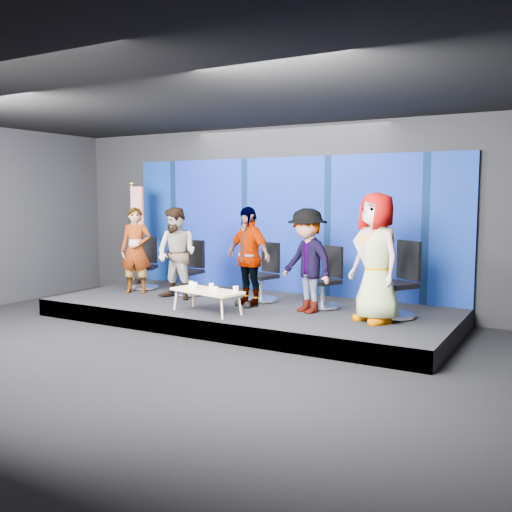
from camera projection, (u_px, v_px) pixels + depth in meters
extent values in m
plane|color=black|center=(154.00, 355.00, 7.77)|extent=(10.00, 10.00, 0.00)
cube|color=black|center=(286.00, 217.00, 11.04)|extent=(10.00, 0.02, 3.50)
cube|color=black|center=(149.00, 93.00, 7.39)|extent=(10.00, 8.00, 0.02)
cube|color=black|center=(247.00, 312.00, 9.91)|extent=(7.00, 3.00, 0.30)
cube|color=navy|center=(285.00, 225.00, 11.01)|extent=(7.00, 0.08, 2.60)
cylinder|color=silver|center=(144.00, 287.00, 11.45)|extent=(0.76, 0.76, 0.06)
cylinder|color=silver|center=(144.00, 277.00, 11.43)|extent=(0.07, 0.07, 0.38)
cube|color=black|center=(144.00, 267.00, 11.41)|extent=(0.61, 0.61, 0.07)
cube|color=black|center=(147.00, 250.00, 11.60)|extent=(0.40, 0.22, 0.53)
imported|color=black|center=(136.00, 250.00, 10.93)|extent=(0.71, 0.61, 1.65)
cylinder|color=silver|center=(188.00, 294.00, 10.74)|extent=(0.59, 0.59, 0.06)
cylinder|color=silver|center=(188.00, 282.00, 10.72)|extent=(0.07, 0.07, 0.39)
cube|color=black|center=(188.00, 272.00, 10.70)|extent=(0.47, 0.47, 0.07)
cube|color=black|center=(195.00, 254.00, 10.86)|extent=(0.42, 0.06, 0.53)
imported|color=black|center=(177.00, 254.00, 10.23)|extent=(0.82, 0.65, 1.66)
cylinder|color=silver|center=(261.00, 300.00, 10.10)|extent=(0.74, 0.74, 0.06)
cylinder|color=silver|center=(261.00, 287.00, 10.08)|extent=(0.07, 0.07, 0.39)
cube|color=black|center=(261.00, 276.00, 10.05)|extent=(0.59, 0.59, 0.07)
cube|color=black|center=(271.00, 257.00, 10.18)|extent=(0.43, 0.18, 0.54)
imported|color=black|center=(248.00, 257.00, 9.62)|extent=(1.07, 0.69, 1.69)
cylinder|color=silver|center=(322.00, 306.00, 9.51)|extent=(0.78, 0.78, 0.06)
cylinder|color=silver|center=(323.00, 293.00, 9.48)|extent=(0.07, 0.07, 0.39)
cube|color=black|center=(323.00, 282.00, 9.46)|extent=(0.62, 0.62, 0.07)
cube|color=black|center=(333.00, 262.00, 9.56)|extent=(0.40, 0.23, 0.53)
imported|color=black|center=(307.00, 261.00, 9.08)|extent=(1.24, 1.03, 1.67)
cylinder|color=silver|center=(394.00, 316.00, 8.75)|extent=(0.92, 0.92, 0.07)
cylinder|color=silver|center=(394.00, 299.00, 8.73)|extent=(0.08, 0.08, 0.44)
cube|color=black|center=(395.00, 285.00, 8.70)|extent=(0.74, 0.74, 0.08)
cube|color=black|center=(409.00, 260.00, 8.78)|extent=(0.44, 0.31, 0.61)
imported|color=black|center=(376.00, 258.00, 8.38)|extent=(1.12, 1.02, 1.92)
cube|color=tan|center=(207.00, 291.00, 9.09)|extent=(1.29, 0.74, 0.04)
cylinder|color=tan|center=(176.00, 300.00, 9.31)|extent=(0.03, 0.03, 0.34)
cylinder|color=tan|center=(194.00, 297.00, 9.61)|extent=(0.03, 0.03, 0.34)
cylinder|color=tan|center=(222.00, 309.00, 8.62)|extent=(0.03, 0.03, 0.34)
cylinder|color=tan|center=(240.00, 305.00, 8.92)|extent=(0.03, 0.03, 0.34)
cylinder|color=silver|center=(191.00, 284.00, 9.40)|extent=(0.08, 0.08, 0.09)
cylinder|color=silver|center=(195.00, 285.00, 9.20)|extent=(0.09, 0.09, 0.10)
cylinder|color=silver|center=(211.00, 286.00, 9.17)|extent=(0.08, 0.08, 0.09)
cylinder|color=silver|center=(216.00, 289.00, 8.85)|extent=(0.08, 0.08, 0.09)
cylinder|color=silver|center=(236.00, 289.00, 8.82)|extent=(0.09, 0.09, 0.10)
cylinder|color=black|center=(134.00, 281.00, 12.14)|extent=(0.29, 0.29, 0.09)
cylinder|color=gold|center=(133.00, 233.00, 12.03)|extent=(0.04, 0.04, 1.98)
sphere|color=gold|center=(132.00, 184.00, 11.92)|extent=(0.10, 0.10, 0.10)
cube|color=#A61313|center=(137.00, 210.00, 11.85)|extent=(0.35, 0.11, 0.95)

